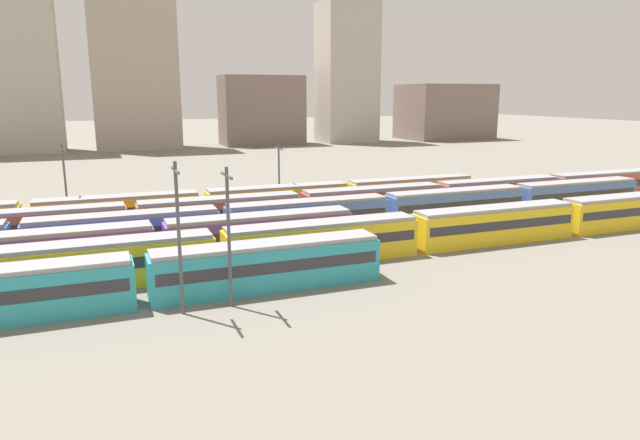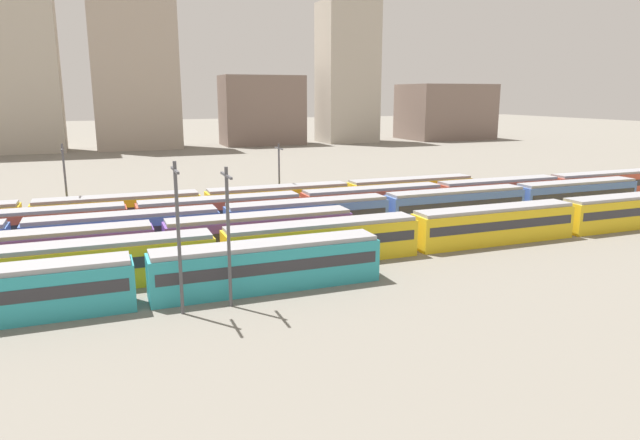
% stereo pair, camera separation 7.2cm
% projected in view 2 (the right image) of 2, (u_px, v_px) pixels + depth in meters
% --- Properties ---
extents(train_track_1, '(112.50, 3.06, 3.75)m').
position_uv_depth(train_track_1, '(414.00, 232.00, 54.56)').
color(train_track_1, yellow).
rests_on(train_track_1, ground_plane).
extents(train_track_2, '(55.80, 3.06, 3.75)m').
position_uv_depth(train_track_2, '(43.00, 252.00, 47.67)').
color(train_track_2, '#6B429E').
rests_on(train_track_2, ground_plane).
extents(train_track_3, '(93.60, 3.06, 3.75)m').
position_uv_depth(train_track_3, '(308.00, 217.00, 61.54)').
color(train_track_3, '#4C70BC').
rests_on(train_track_3, ground_plane).
extents(train_track_4, '(112.50, 3.06, 3.75)m').
position_uv_depth(train_track_4, '(301.00, 207.00, 66.60)').
color(train_track_4, '#BC4C38').
rests_on(train_track_4, ground_plane).
extents(train_track_5, '(74.70, 3.06, 3.75)m').
position_uv_depth(train_track_5, '(203.00, 206.00, 67.59)').
color(train_track_5, yellow).
rests_on(train_track_5, ground_plane).
extents(catenary_pole_0, '(0.24, 3.20, 10.07)m').
position_uv_depth(catenary_pole_0, '(228.00, 231.00, 39.59)').
color(catenary_pole_0, '#4C4C51').
rests_on(catenary_pole_0, ground_plane).
extents(catenary_pole_1, '(0.24, 3.20, 9.46)m').
position_uv_depth(catenary_pole_1, '(65.00, 181.00, 64.48)').
color(catenary_pole_1, '#4C4C51').
rests_on(catenary_pole_1, ground_plane).
extents(catenary_pole_2, '(0.24, 3.20, 10.62)m').
position_uv_depth(catenary_pole_2, '(178.00, 232.00, 38.14)').
color(catenary_pole_2, '#4C4C51').
rests_on(catenary_pole_2, ground_plane).
extents(catenary_pole_3, '(0.24, 3.20, 8.70)m').
position_uv_depth(catenary_pole_3, '(279.00, 173.00, 73.43)').
color(catenary_pole_3, '#4C4C51').
rests_on(catenary_pole_3, ground_plane).
extents(distant_building_2, '(22.33, 14.25, 45.86)m').
position_uv_depth(distant_building_2, '(134.00, 64.00, 153.66)').
color(distant_building_2, '#A89989').
rests_on(distant_building_2, ground_plane).
extents(distant_building_3, '(23.94, 12.56, 20.26)m').
position_uv_depth(distant_building_3, '(262.00, 110.00, 169.09)').
color(distant_building_3, '#7A665B').
rests_on(distant_building_3, ground_plane).
extents(distant_building_4, '(16.72, 13.82, 42.39)m').
position_uv_depth(distant_building_4, '(347.00, 73.00, 176.53)').
color(distant_building_4, '#B2A899').
rests_on(distant_building_4, ground_plane).
extents(distant_building_5, '(28.12, 20.83, 18.10)m').
position_uv_depth(distant_building_5, '(445.00, 112.00, 192.10)').
color(distant_building_5, '#7A665B').
rests_on(distant_building_5, ground_plane).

